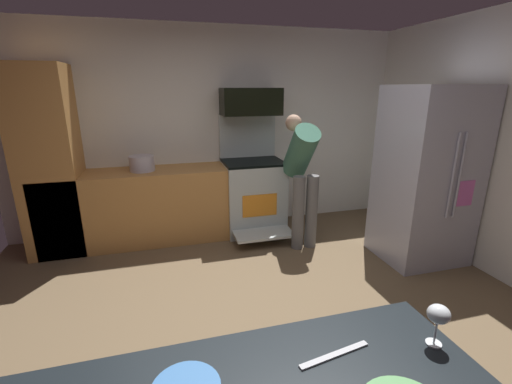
{
  "coord_description": "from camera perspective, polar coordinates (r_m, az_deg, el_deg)",
  "views": [
    {
      "loc": [
        -0.69,
        -2.25,
        1.86
      ],
      "look_at": [
        0.02,
        0.3,
        1.05
      ],
      "focal_mm": 24.18,
      "sensor_mm": 36.0,
      "label": 1
    }
  ],
  "objects": [
    {
      "name": "oven_range",
      "position": [
        4.57,
        -0.51,
        -0.21
      ],
      "size": [
        0.76,
        0.99,
        1.52
      ],
      "color": "#B8C3C0",
      "rests_on": "ground"
    },
    {
      "name": "wall_back",
      "position": [
        4.67,
        -6.99,
        9.98
      ],
      "size": [
        5.2,
        0.12,
        2.6
      ],
      "primitive_type": "cube",
      "color": "silver",
      "rests_on": "ground"
    },
    {
      "name": "cabinet_column",
      "position": [
        4.47,
        -30.97,
        4.14
      ],
      "size": [
        0.6,
        0.6,
        2.1
      ],
      "primitive_type": "cube",
      "color": "#C08444",
      "rests_on": "ground"
    },
    {
      "name": "lower_cabinet_run",
      "position": [
        4.46,
        -17.38,
        -2.23
      ],
      "size": [
        2.4,
        0.6,
        0.9
      ],
      "primitive_type": "cube",
      "color": "#C08444",
      "rests_on": "ground"
    },
    {
      "name": "refrigerator",
      "position": [
        4.13,
        26.3,
        2.36
      ],
      "size": [
        0.85,
        0.78,
        1.88
      ],
      "color": "#B2B4C6",
      "rests_on": "ground"
    },
    {
      "name": "ground_plane",
      "position": [
        3.0,
        1.3,
        -21.48
      ],
      "size": [
        5.2,
        4.8,
        0.02
      ],
      "primitive_type": "cube",
      "color": "brown"
    },
    {
      "name": "wine_glass_mid",
      "position": [
        1.54,
        27.96,
        -17.6
      ],
      "size": [
        0.08,
        0.08,
        0.17
      ],
      "color": "silver",
      "rests_on": "counter_island"
    },
    {
      "name": "microwave",
      "position": [
        4.46,
        -0.88,
        14.72
      ],
      "size": [
        0.74,
        0.38,
        0.33
      ],
      "primitive_type": "cube",
      "color": "black",
      "rests_on": "oven_range"
    },
    {
      "name": "stock_pot",
      "position": [
        4.32,
        -18.35,
        4.53
      ],
      "size": [
        0.29,
        0.29,
        0.18
      ],
      "primitive_type": "cylinder",
      "color": "silver",
      "rests_on": "lower_cabinet_run"
    },
    {
      "name": "person_cook",
      "position": [
        4.11,
        7.53,
        3.6
      ],
      "size": [
        0.31,
        0.67,
        1.54
      ],
      "color": "slate",
      "rests_on": "ground"
    },
    {
      "name": "knife_chef",
      "position": [
        1.44,
        12.87,
        -24.79
      ],
      "size": [
        0.3,
        0.07,
        0.01
      ],
      "primitive_type": "cube",
      "rotation": [
        0.0,
        0.0,
        0.16
      ],
      "color": "#B7BABF",
      "rests_on": "counter_island"
    }
  ]
}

